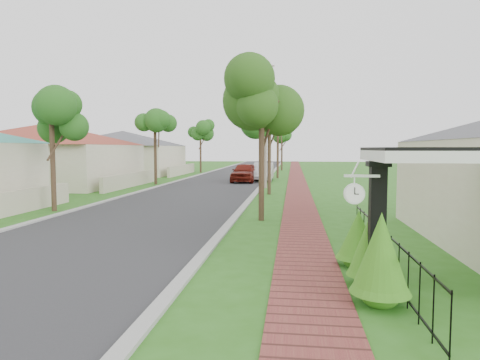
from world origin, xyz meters
The scene contains 16 objects.
ground centered at (0.00, 0.00, 0.00)m, with size 160.00×160.00×0.00m, color #2B6317.
road centered at (-3.00, 20.00, 0.00)m, with size 7.00×120.00×0.02m, color #28282B.
kerb_right centered at (0.65, 20.00, 0.00)m, with size 0.30×120.00×0.10m, color #9E9E99.
kerb_left centered at (-6.65, 20.00, 0.00)m, with size 0.30×120.00×0.10m, color #9E9E99.
sidewalk centered at (3.25, 20.00, 0.00)m, with size 1.50×120.00×0.03m, color brown.
porch_post centered at (4.55, -1.00, 1.12)m, with size 0.48×0.48×2.52m.
picket_fence centered at (4.90, 0.00, 0.53)m, with size 0.03×8.02×1.00m.
street_trees centered at (-2.87, 26.84, 4.54)m, with size 10.70×37.65×5.89m.
hedge_row centered at (4.45, -0.76, 0.70)m, with size 0.93×3.48×1.78m.
far_house_red centered at (-14.97, 20.00, 2.34)m, with size 15.56×15.56×4.60m.
far_house_grey centered at (-14.97, 34.00, 2.34)m, with size 15.56×15.56×4.60m.
parked_car_red centered at (-1.00, 25.06, 0.78)m, with size 1.85×4.61×1.57m, color #5F160E.
parked_car_white centered at (0.40, 26.73, 0.76)m, with size 1.60×4.58×1.51m, color silver.
near_tree centered at (1.72, 6.70, 4.60)m, with size 2.25×2.25×5.77m.
utility_pole centered at (1.00, 20.00, 4.43)m, with size 1.20×0.24×8.73m.
station_clock centered at (4.06, -1.40, 1.95)m, with size 0.65×0.13×0.55m.
Camera 1 is at (2.92, -9.49, 2.76)m, focal length 32.00 mm.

